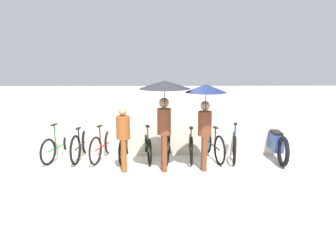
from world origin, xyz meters
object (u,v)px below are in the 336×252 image
object	(u,v)px
parked_bicycle_7	(213,144)
pedestrian_center	(164,98)
parked_bicycle_5	(169,144)
pedestrian_trailing	(206,105)
parked_bicycle_2	(103,145)
parked_bicycle_1	(81,144)
parked_bicycle_8	(234,144)
parked_bicycle_6	(191,144)
parked_bicycle_3	(125,146)
pedestrian_leading	(123,134)
parked_bicycle_0	(60,145)
motorcycle	(276,143)
parked_bicycle_4	(147,146)

from	to	relation	value
parked_bicycle_7	pedestrian_center	xyz separation A→B (m)	(-1.28, -1.02, 1.36)
parked_bicycle_5	parked_bicycle_7	xyz separation A→B (m)	(1.16, -0.01, 0.00)
pedestrian_trailing	parked_bicycle_2	bearing A→B (deg)	-17.65
parked_bicycle_1	pedestrian_trailing	bearing A→B (deg)	-103.79
pedestrian_trailing	parked_bicycle_8	bearing A→B (deg)	-130.29
parked_bicycle_5	parked_bicycle_6	distance (m)	0.58
parked_bicycle_3	parked_bicycle_7	bearing A→B (deg)	-86.29
parked_bicycle_2	parked_bicycle_8	world-z (taller)	parked_bicycle_8
parked_bicycle_1	parked_bicycle_3	bearing A→B (deg)	-88.50
parked_bicycle_2	pedestrian_leading	size ratio (longest dim) A/B	1.07
parked_bicycle_1	parked_bicycle_3	distance (m)	1.16
parked_bicycle_1	pedestrian_leading	xyz separation A→B (m)	(1.24, -0.96, 0.51)
parked_bicycle_0	motorcycle	world-z (taller)	parked_bicycle_0
parked_bicycle_6	parked_bicycle_2	bearing A→B (deg)	93.80
parked_bicycle_2	parked_bicycle_8	xyz separation A→B (m)	(3.48, 0.01, -0.00)
parked_bicycle_4	parked_bicycle_5	size ratio (longest dim) A/B	1.00
parked_bicycle_1	pedestrian_leading	world-z (taller)	pedestrian_leading
parked_bicycle_7	motorcycle	world-z (taller)	parked_bicycle_7
parked_bicycle_1	parked_bicycle_2	size ratio (longest dim) A/B	1.04
parked_bicycle_4	parked_bicycle_7	xyz separation A→B (m)	(1.74, -0.02, 0.04)
parked_bicycle_0	parked_bicycle_1	size ratio (longest dim) A/B	1.01
parked_bicycle_6	pedestrian_trailing	distance (m)	1.60
parked_bicycle_1	parked_bicycle_5	size ratio (longest dim) A/B	1.00
parked_bicycle_6	pedestrian_center	xyz separation A→B (m)	(-0.70, -1.08, 1.37)
parked_bicycle_0	parked_bicycle_1	xyz separation A→B (m)	(0.58, -0.04, 0.03)
parked_bicycle_6	parked_bicycle_0	bearing A→B (deg)	92.37
parked_bicycle_3	parked_bicycle_2	bearing A→B (deg)	91.43
parked_bicycle_3	parked_bicycle_4	xyz separation A→B (m)	(0.58, 0.04, 0.01)
parked_bicycle_0	parked_bicycle_1	world-z (taller)	parked_bicycle_0
parked_bicycle_3	parked_bicycle_7	size ratio (longest dim) A/B	0.93
pedestrian_leading	motorcycle	size ratio (longest dim) A/B	0.76
parked_bicycle_2	parked_bicycle_8	bearing A→B (deg)	-76.79
parked_bicycle_8	pedestrian_leading	bearing A→B (deg)	119.49
parked_bicycle_6	parked_bicycle_7	distance (m)	0.58
pedestrian_center	parked_bicycle_6	bearing A→B (deg)	-129.03
parked_bicycle_8	parked_bicycle_5	bearing A→B (deg)	101.43
pedestrian_leading	parked_bicycle_7	bearing A→B (deg)	-163.53
motorcycle	parked_bicycle_6	bearing A→B (deg)	90.78
pedestrian_center	motorcycle	size ratio (longest dim) A/B	1.06
pedestrian_center	pedestrian_trailing	xyz separation A→B (m)	(0.94, 0.06, -0.16)
parked_bicycle_1	parked_bicycle_0	bearing A→B (deg)	90.38
parked_bicycle_4	pedestrian_trailing	world-z (taller)	pedestrian_trailing
parked_bicycle_0	parked_bicycle_6	world-z (taller)	parked_bicycle_6
parked_bicycle_0	parked_bicycle_8	size ratio (longest dim) A/B	1.01
parked_bicycle_3	motorcycle	bearing A→B (deg)	-86.76
parked_bicycle_0	parked_bicycle_7	world-z (taller)	parked_bicycle_7
parked_bicycle_1	pedestrian_leading	distance (m)	1.64
parked_bicycle_7	pedestrian_center	world-z (taller)	pedestrian_center
parked_bicycle_4	parked_bicycle_1	bearing A→B (deg)	80.66
pedestrian_center	parked_bicycle_4	bearing A→B (deg)	-72.10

